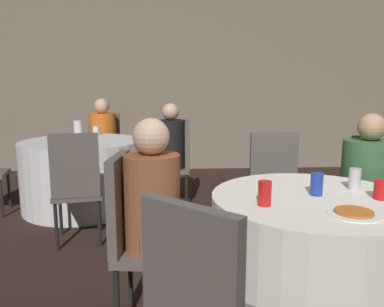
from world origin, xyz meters
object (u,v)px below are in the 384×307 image
object	(u,v)px
table_far	(83,174)
person_orange_shirt	(102,142)
soda_can_blue	(317,184)
table_near	(310,262)
chair_near_northeast	(371,193)
chair_far_east	(180,157)
person_black_shirt	(164,156)
bottle_far	(78,131)
pizza_plate_near	(354,213)
chair_far_south	(76,181)
soda_can_red	(265,193)
person_green_jacket	(363,194)
person_floral_shirt	(166,225)
chair_far_north	(105,143)
chair_near_north	(275,184)
chair_near_west	(135,227)
soda_can_silver	(355,179)

from	to	relation	value
table_far	person_orange_shirt	xyz separation A→B (m)	(0.05, 0.91, 0.23)
soda_can_blue	table_near	bearing A→B (deg)	-128.84
chair_near_northeast	person_orange_shirt	xyz separation A→B (m)	(-2.37, 2.46, 0.04)
chair_far_east	person_black_shirt	size ratio (longest dim) A/B	0.83
bottle_far	pizza_plate_near	bearing A→B (deg)	-53.20
chair_far_east	chair_far_south	bearing A→B (deg)	141.30
chair_far_east	soda_can_red	size ratio (longest dim) A/B	7.87
table_near	person_green_jacket	size ratio (longest dim) A/B	0.95
person_floral_shirt	pizza_plate_near	distance (m)	0.95
chair_far_north	soda_can_blue	distance (m)	3.69
chair_near_north	chair_far_east	distance (m)	1.42
chair_near_northeast	chair_near_north	bearing A→B (deg)	20.91
soda_can_blue	chair_far_east	bearing A→B (deg)	107.45
chair_near_northeast	chair_near_west	size ratio (longest dim) A/B	1.00
chair_far_south	person_floral_shirt	xyz separation A→B (m)	(0.75, -1.09, 0.01)
soda_can_blue	soda_can_red	xyz separation A→B (m)	(-0.32, -0.16, 0.00)
chair_far_east	bottle_far	distance (m)	1.12
chair_near_northeast	person_orange_shirt	distance (m)	3.41
chair_near_west	soda_can_red	distance (m)	0.74
chair_near_north	bottle_far	distance (m)	2.17
chair_near_north	bottle_far	xyz separation A→B (m)	(-1.80, 1.17, 0.30)
chair_far_south	person_floral_shirt	distance (m)	1.33
soda_can_silver	bottle_far	distance (m)	2.85
chair_near_west	pizza_plate_near	bearing A→B (deg)	75.06
chair_far_north	soda_can_silver	xyz separation A→B (m)	(1.95, -3.17, 0.25)
chair_near_northeast	soda_can_blue	bearing A→B (deg)	89.80
person_floral_shirt	bottle_far	distance (m)	2.28
soda_can_blue	person_floral_shirt	bearing A→B (deg)	176.21
chair_near_north	soda_can_blue	distance (m)	0.97
chair_near_north	person_orange_shirt	bearing A→B (deg)	-47.43
person_floral_shirt	soda_can_red	bearing A→B (deg)	71.78
chair_near_west	chair_near_north	xyz separation A→B (m)	(1.02, 0.87, 0.00)
chair_far_north	person_black_shirt	bearing A→B (deg)	130.58
chair_far_east	person_floral_shirt	world-z (taller)	person_floral_shirt
chair_near_northeast	person_green_jacket	distance (m)	0.17
person_black_shirt	bottle_far	distance (m)	0.95
chair_near_west	soda_can_red	size ratio (longest dim) A/B	7.87
chair_near_north	soda_can_red	distance (m)	1.19
person_black_shirt	person_orange_shirt	bearing A→B (deg)	44.03
chair_near_west	chair_far_north	world-z (taller)	same
soda_can_silver	bottle_far	world-z (taller)	bottle_far
person_floral_shirt	soda_can_blue	xyz separation A→B (m)	(0.80, -0.05, 0.23)
soda_can_silver	soda_can_blue	distance (m)	0.28
chair_near_northeast	bottle_far	xyz separation A→B (m)	(-2.43, 1.45, 0.30)
person_floral_shirt	soda_can_blue	world-z (taller)	person_floral_shirt
table_near	chair_far_east	distance (m)	2.29
chair_near_north	chair_far_south	distance (m)	1.62
person_green_jacket	bottle_far	world-z (taller)	person_green_jacket
chair_near_north	chair_far_north	world-z (taller)	same
person_green_jacket	soda_can_blue	size ratio (longest dim) A/B	9.37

